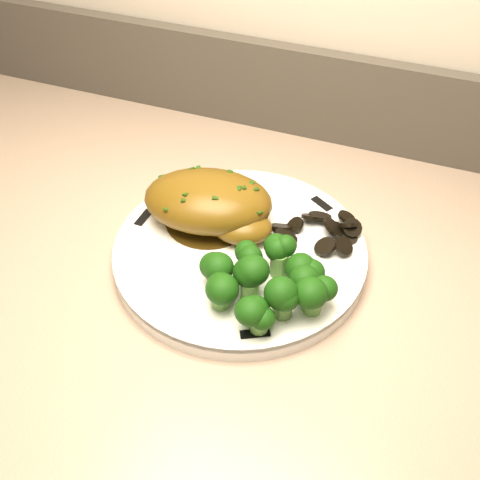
% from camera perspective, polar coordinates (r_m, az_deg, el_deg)
% --- Properties ---
extents(plate, '(0.31, 0.31, 0.02)m').
position_cam_1_polar(plate, '(0.64, -0.00, -1.24)').
color(plate, white).
rests_on(plate, counter).
extents(rim_accent_0, '(0.03, 0.02, 0.00)m').
position_cam_1_polar(rim_accent_0, '(0.69, 7.74, 3.40)').
color(rim_accent_0, black).
rests_on(rim_accent_0, plate).
extents(rim_accent_1, '(0.01, 0.03, 0.00)m').
position_cam_1_polar(rim_accent_1, '(0.67, -9.10, 2.09)').
color(rim_accent_1, black).
rests_on(rim_accent_1, plate).
extents(rim_accent_2, '(0.03, 0.02, 0.00)m').
position_cam_1_polar(rim_accent_2, '(0.55, 1.44, -8.89)').
color(rim_accent_2, black).
rests_on(rim_accent_2, plate).
extents(gravy_pool, '(0.10, 0.10, 0.00)m').
position_cam_1_polar(gravy_pool, '(0.66, -2.97, 1.93)').
color(gravy_pool, '#3E2B0B').
rests_on(gravy_pool, plate).
extents(chicken_breast, '(0.16, 0.12, 0.05)m').
position_cam_1_polar(chicken_breast, '(0.64, -2.69, 3.45)').
color(chicken_breast, brown).
rests_on(chicken_breast, plate).
extents(mushroom_pile, '(0.09, 0.07, 0.02)m').
position_cam_1_polar(mushroom_pile, '(0.64, 6.57, 0.74)').
color(mushroom_pile, black).
rests_on(mushroom_pile, plate).
extents(broccoli_florets, '(0.12, 0.10, 0.04)m').
position_cam_1_polar(broccoli_florets, '(0.56, 2.31, -3.93)').
color(broccoli_florets, '#61963F').
rests_on(broccoli_florets, plate).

